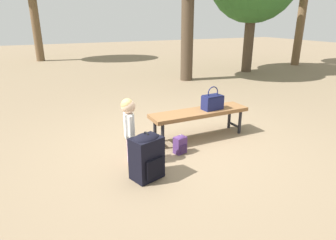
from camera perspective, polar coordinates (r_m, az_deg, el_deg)
The scene contains 6 objects.
ground_plane at distance 4.36m, azimuth 1.92°, elevation -5.18°, with size 40.00×40.00×0.00m, color #7F6B51.
park_bench at distance 4.56m, azimuth 6.18°, elevation 1.16°, with size 1.61×0.43×0.45m.
handbag at distance 4.60m, azimuth 8.72°, elevation 3.61°, with size 0.33×0.21×0.37m.
child_standing at distance 3.67m, azimuth -7.71°, elevation -0.27°, with size 0.18×0.24×0.88m.
backpack_large at distance 3.43m, azimuth -4.21°, elevation -6.91°, with size 0.41×0.37×0.59m.
backpack_small at distance 4.10m, azimuth 2.39°, elevation -4.70°, with size 0.19×0.17×0.28m.
Camera 1 is at (1.80, 3.53, 1.81)m, focal length 31.06 mm.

